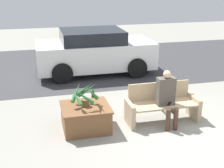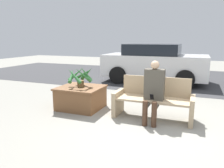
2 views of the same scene
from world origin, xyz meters
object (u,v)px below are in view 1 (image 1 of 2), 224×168
planter_box (86,117)px  potted_plant (85,94)px  person_seated (167,96)px  parked_car (95,51)px  bench (162,105)px

planter_box → potted_plant: bearing=125.1°
planter_box → potted_plant: size_ratio=1.61×
person_seated → parked_car: parked_car is taller
person_seated → potted_plant: (-1.80, 0.20, 0.14)m
planter_box → potted_plant: (-0.01, 0.01, 0.52)m
potted_plant → person_seated: bearing=-6.3°
planter_box → parked_car: (0.99, 4.07, 0.45)m
person_seated → planter_box: bearing=174.0°
bench → person_seated: 0.33m
person_seated → bench: bearing=98.4°
parked_car → planter_box: bearing=-103.7°
potted_plant → bench: bearing=-0.3°
person_seated → planter_box: 1.84m
bench → person_seated: bearing=-81.6°
bench → planter_box: (-1.76, 0.00, -0.11)m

